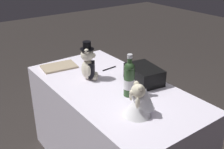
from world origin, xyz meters
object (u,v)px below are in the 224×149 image
gift_case_black (144,75)px  teddy_bear_groom (89,64)px  guestbook (59,67)px  champagne_bottle (129,79)px  teddy_bear_bride (140,101)px  signing_pen (109,69)px

gift_case_black → teddy_bear_groom: bearing=46.4°
guestbook → champagne_bottle: bearing=-159.6°
teddy_bear_bride → champagne_bottle: champagne_bottle is taller
champagne_bottle → guestbook: bearing=13.0°
champagne_bottle → gift_case_black: champagne_bottle is taller
gift_case_black → signing_pen: bearing=11.8°
teddy_bear_groom → gift_case_black: bearing=-133.6°
gift_case_black → guestbook: gift_case_black is taller
teddy_bear_groom → gift_case_black: 0.44m
gift_case_black → guestbook: size_ratio=1.12×
teddy_bear_groom → gift_case_black: (-0.30, -0.32, -0.07)m
teddy_bear_bride → guestbook: 1.00m
teddy_bear_bride → gift_case_black: (0.33, -0.34, -0.03)m
champagne_bottle → gift_case_black: (0.10, -0.23, -0.07)m
teddy_bear_groom → signing_pen: size_ratio=2.04×
champagne_bottle → guestbook: 0.79m
champagne_bottle → gift_case_black: size_ratio=0.95×
teddy_bear_bride → teddy_bear_groom: bearing=-1.9°
teddy_bear_groom → champagne_bottle: bearing=-168.2°
guestbook → teddy_bear_bride: bearing=-168.5°
teddy_bear_groom → teddy_bear_bride: (-0.64, 0.02, -0.04)m
teddy_bear_groom → teddy_bear_bride: bearing=178.1°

